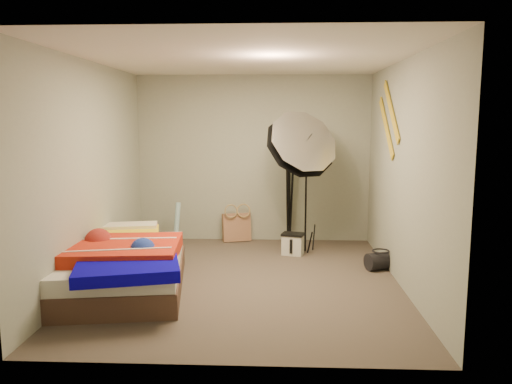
# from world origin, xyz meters

# --- Properties ---
(floor) EXTENTS (4.00, 4.00, 0.00)m
(floor) POSITION_xyz_m (0.00, 0.00, 0.00)
(floor) COLOR brown
(floor) RESTS_ON ground
(ceiling) EXTENTS (4.00, 4.00, 0.00)m
(ceiling) POSITION_xyz_m (0.00, 0.00, 2.50)
(ceiling) COLOR silver
(ceiling) RESTS_ON wall_back
(wall_back) EXTENTS (3.50, 0.00, 3.50)m
(wall_back) POSITION_xyz_m (0.00, 2.00, 1.25)
(wall_back) COLOR gray
(wall_back) RESTS_ON floor
(wall_front) EXTENTS (3.50, 0.00, 3.50)m
(wall_front) POSITION_xyz_m (0.00, -2.00, 1.25)
(wall_front) COLOR gray
(wall_front) RESTS_ON floor
(wall_left) EXTENTS (0.00, 4.00, 4.00)m
(wall_left) POSITION_xyz_m (-1.75, 0.00, 1.25)
(wall_left) COLOR gray
(wall_left) RESTS_ON floor
(wall_right) EXTENTS (0.00, 4.00, 4.00)m
(wall_right) POSITION_xyz_m (1.75, 0.00, 1.25)
(wall_right) COLOR gray
(wall_right) RESTS_ON floor
(tote_bag) EXTENTS (0.46, 0.30, 0.44)m
(tote_bag) POSITION_xyz_m (-0.26, 1.90, 0.21)
(tote_bag) COLOR #AA785A
(tote_bag) RESTS_ON floor
(wrapping_roll) EXTENTS (0.13, 0.20, 0.65)m
(wrapping_roll) POSITION_xyz_m (-1.11, 1.56, 0.32)
(wrapping_roll) COLOR #56A5B5
(wrapping_roll) RESTS_ON floor
(camera_case) EXTENTS (0.32, 0.26, 0.27)m
(camera_case) POSITION_xyz_m (0.58, 1.16, 0.14)
(camera_case) COLOR silver
(camera_case) RESTS_ON floor
(duffel_bag) EXTENTS (0.41, 0.33, 0.22)m
(duffel_bag) POSITION_xyz_m (1.65, 0.51, 0.11)
(duffel_bag) COLOR black
(duffel_bag) RESTS_ON floor
(wall_stripe_upper) EXTENTS (0.02, 0.91, 0.78)m
(wall_stripe_upper) POSITION_xyz_m (1.73, 0.60, 1.95)
(wall_stripe_upper) COLOR gold
(wall_stripe_upper) RESTS_ON wall_right
(wall_stripe_lower) EXTENTS (0.02, 0.91, 0.78)m
(wall_stripe_lower) POSITION_xyz_m (1.73, 0.85, 1.75)
(wall_stripe_lower) COLOR gold
(wall_stripe_lower) RESTS_ON wall_right
(bed) EXTENTS (1.66, 2.20, 0.56)m
(bed) POSITION_xyz_m (-1.34, -0.34, 0.28)
(bed) COLOR #4C3429
(bed) RESTS_ON floor
(photo_umbrella) EXTENTS (1.04, 1.05, 2.07)m
(photo_umbrella) POSITION_xyz_m (0.66, 1.18, 1.48)
(photo_umbrella) COLOR black
(photo_umbrella) RESTS_ON floor
(camera_tripod) EXTENTS (0.08, 0.08, 1.29)m
(camera_tripod) POSITION_xyz_m (0.54, 1.85, 0.74)
(camera_tripod) COLOR black
(camera_tripod) RESTS_ON floor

